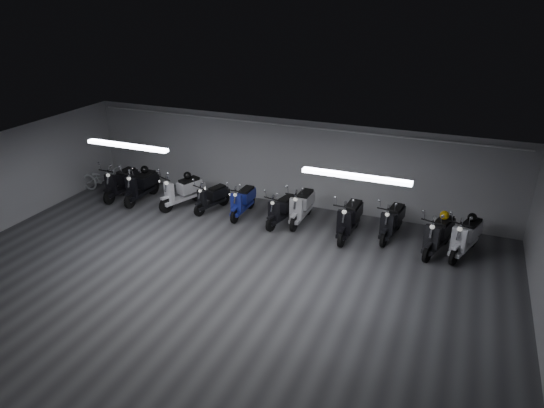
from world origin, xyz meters
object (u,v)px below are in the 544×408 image
at_px(scooter_2, 181,186).
at_px(scooter_5, 282,205).
at_px(scooter_1, 141,181).
at_px(scooter_8, 393,216).
at_px(helmet_3, 145,169).
at_px(scooter_6, 302,201).
at_px(scooter_3, 211,193).
at_px(scooter_0, 120,177).
at_px(helmet_2, 187,175).
at_px(scooter_7, 350,213).
at_px(scooter_9, 439,229).
at_px(helmet_0, 472,217).
at_px(bicycle, 102,177).
at_px(helmet_1, 445,215).
at_px(scooter_4, 243,196).
at_px(scooter_10, 467,231).

distance_m(scooter_2, scooter_5, 3.42).
xyz_separation_m(scooter_1, scooter_8, (8.07, 0.43, -0.03)).
distance_m(scooter_5, helmet_3, 4.92).
distance_m(scooter_2, scooter_6, 3.94).
distance_m(scooter_3, scooter_5, 2.40).
height_order(scooter_3, scooter_5, scooter_5).
relative_size(scooter_0, scooter_2, 0.99).
distance_m(scooter_1, helmet_2, 1.64).
distance_m(scooter_6, scooter_7, 1.59).
bearing_deg(scooter_9, helmet_0, 42.51).
height_order(bicycle, helmet_1, helmet_1).
xyz_separation_m(scooter_8, bicycle, (-9.77, -0.30, -0.13)).
relative_size(scooter_8, helmet_2, 7.35).
distance_m(scooter_1, helmet_0, 10.11).
relative_size(scooter_9, bicycle, 1.13).
distance_m(scooter_2, helmet_3, 1.52).
height_order(scooter_0, scooter_4, scooter_0).
relative_size(scooter_2, scooter_9, 1.00).
bearing_deg(scooter_2, scooter_9, 20.75).
distance_m(scooter_0, scooter_7, 7.77).
bearing_deg(scooter_2, bicycle, -159.59).
bearing_deg(scooter_8, scooter_2, -168.50).
bearing_deg(scooter_9, scooter_3, -164.71).
distance_m(scooter_0, scooter_3, 3.34).
height_order(scooter_3, scooter_7, scooter_7).
bearing_deg(bicycle, scooter_4, -89.89).
relative_size(scooter_1, helmet_3, 7.34).
relative_size(scooter_2, scooter_10, 0.99).
bearing_deg(scooter_10, scooter_6, -164.67).
bearing_deg(scooter_2, scooter_10, 21.58).
bearing_deg(helmet_2, helmet_1, -0.40).
relative_size(scooter_4, scooter_8, 0.94).
height_order(scooter_6, helmet_1, scooter_6).
height_order(scooter_9, helmet_2, scooter_9).
xyz_separation_m(scooter_4, helmet_2, (-1.99, 0.12, 0.36)).
bearing_deg(helmet_0, scooter_8, 179.02).
bearing_deg(scooter_3, scooter_5, 15.44).
relative_size(scooter_0, scooter_10, 0.98).
xyz_separation_m(scooter_2, scooter_6, (3.92, 0.34, -0.01)).
xyz_separation_m(scooter_3, bicycle, (-4.21, -0.04, -0.05)).
xyz_separation_m(scooter_0, scooter_9, (10.17, 0.01, 0.01)).
bearing_deg(scooter_5, scooter_9, 12.10).
bearing_deg(bicycle, scooter_1, -95.41).
distance_m(scooter_1, scooter_8, 8.08).
relative_size(scooter_1, helmet_0, 7.88).
distance_m(scooter_1, bicycle, 1.72).
distance_m(scooter_6, helmet_2, 3.84).
relative_size(bicycle, helmet_0, 6.94).
xyz_separation_m(scooter_3, scooter_9, (6.83, -0.15, 0.11)).
distance_m(scooter_1, scooter_6, 5.42).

